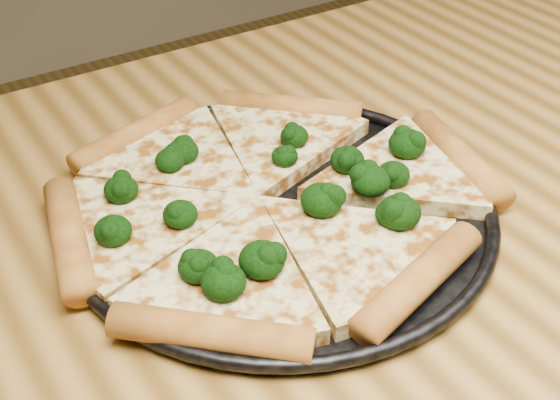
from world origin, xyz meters
TOP-DOWN VIEW (x-y plane):
  - dining_table at (0.00, 0.00)m, footprint 1.20×0.90m
  - pizza_pan at (-0.01, 0.12)m, footprint 0.35×0.35m
  - pizza at (-0.02, 0.13)m, footprint 0.39×0.36m
  - broccoli_florets at (-0.01, 0.10)m, footprint 0.29×0.20m

SIDE VIEW (x-z plane):
  - dining_table at x=0.00m, z-range 0.28..1.03m
  - pizza_pan at x=-0.01m, z-range 0.75..0.77m
  - pizza at x=-0.02m, z-range 0.75..0.78m
  - broccoli_florets at x=-0.01m, z-range 0.77..0.79m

